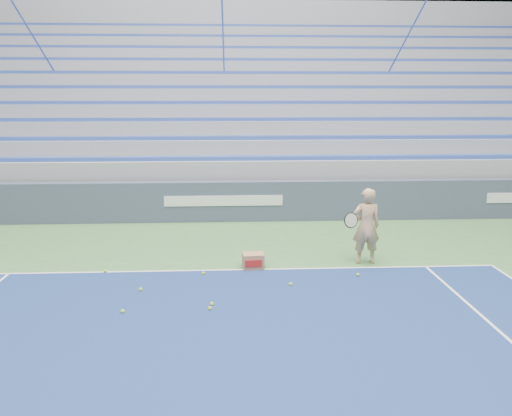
{
  "coord_description": "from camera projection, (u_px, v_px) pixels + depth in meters",
  "views": [
    {
      "loc": [
        0.21,
        2.53,
        3.39
      ],
      "look_at": [
        0.71,
        12.38,
        1.15
      ],
      "focal_mm": 35.0,
      "sensor_mm": 36.0,
      "label": 1
    }
  ],
  "objects": [
    {
      "name": "tennis_ball_0",
      "position": [
        210.0,
        308.0,
        8.03
      ],
      "size": [
        0.07,
        0.07,
        0.07
      ],
      "primitive_type": "sphere",
      "color": "#B9D72C",
      "rests_on": "ground"
    },
    {
      "name": "tennis_ball_1",
      "position": [
        291.0,
        284.0,
        9.06
      ],
      "size": [
        0.07,
        0.07,
        0.07
      ],
      "primitive_type": "sphere",
      "color": "#B9D72C",
      "rests_on": "ground"
    },
    {
      "name": "tennis_ball_3",
      "position": [
        141.0,
        290.0,
        8.81
      ],
      "size": [
        0.07,
        0.07,
        0.07
      ],
      "primitive_type": "sphere",
      "color": "#B9D72C",
      "rests_on": "ground"
    },
    {
      "name": "tennis_ball_4",
      "position": [
        204.0,
        273.0,
        9.61
      ],
      "size": [
        0.07,
        0.07,
        0.07
      ],
      "primitive_type": "sphere",
      "color": "#B9D72C",
      "rests_on": "ground"
    },
    {
      "name": "sponsor_barrier",
      "position": [
        224.0,
        201.0,
        13.63
      ],
      "size": [
        30.0,
        0.32,
        1.1
      ],
      "color": "#3C465B",
      "rests_on": "ground"
    },
    {
      "name": "tennis_ball_5",
      "position": [
        123.0,
        311.0,
        7.92
      ],
      "size": [
        0.07,
        0.07,
        0.07
      ],
      "primitive_type": "sphere",
      "color": "#B9D72C",
      "rests_on": "ground"
    },
    {
      "name": "tennis_ball_2",
      "position": [
        105.0,
        271.0,
        9.73
      ],
      "size": [
        0.07,
        0.07,
        0.07
      ],
      "primitive_type": "sphere",
      "color": "#B9D72C",
      "rests_on": "ground"
    },
    {
      "name": "bleachers",
      "position": [
        225.0,
        123.0,
        18.8
      ],
      "size": [
        31.0,
        9.15,
        7.3
      ],
      "color": "#92949A",
      "rests_on": "ground"
    },
    {
      "name": "ball_box",
      "position": [
        253.0,
        261.0,
        9.95
      ],
      "size": [
        0.44,
        0.36,
        0.31
      ],
      "color": "#9F6E4D",
      "rests_on": "ground"
    },
    {
      "name": "tennis_ball_7",
      "position": [
        358.0,
        275.0,
        9.53
      ],
      "size": [
        0.07,
        0.07,
        0.07
      ],
      "primitive_type": "sphere",
      "color": "#B9D72C",
      "rests_on": "ground"
    },
    {
      "name": "tennis_ball_6",
      "position": [
        212.0,
        304.0,
        8.21
      ],
      "size": [
        0.07,
        0.07,
        0.07
      ],
      "primitive_type": "sphere",
      "color": "#B9D72C",
      "rests_on": "ground"
    },
    {
      "name": "tennis_player",
      "position": [
        366.0,
        226.0,
        10.13
      ],
      "size": [
        0.9,
        0.81,
        1.57
      ],
      "color": "tan",
      "rests_on": "ground"
    }
  ]
}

